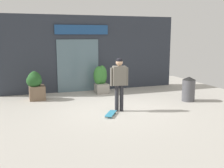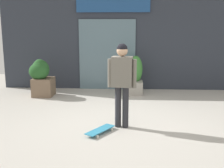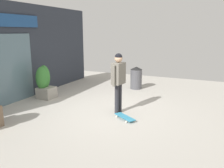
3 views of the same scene
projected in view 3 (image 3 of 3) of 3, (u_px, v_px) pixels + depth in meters
ground_plane at (109, 111)px, 7.07m from camera, size 12.00×12.00×0.00m
building_facade at (19, 52)px, 8.08m from camera, size 8.22×0.31×3.37m
skateboarder at (118, 77)px, 6.69m from camera, size 0.60×0.31×1.78m
skateboard at (125, 117)px, 6.39m from camera, size 0.58×0.73×0.08m
planter_box_right at (44, 82)px, 8.29m from camera, size 0.61×0.60×1.20m
trash_bin at (136, 78)px, 9.69m from camera, size 0.50×0.50×0.95m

